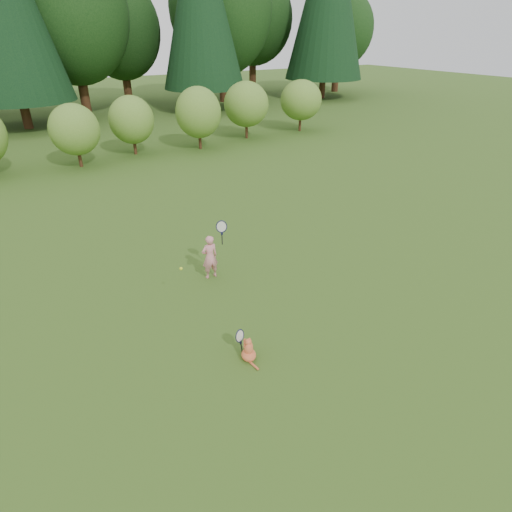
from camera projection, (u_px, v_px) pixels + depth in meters
ground at (267, 303)px, 8.93m from camera, size 100.00×100.00×0.00m
shrub_row at (108, 127)px, 18.19m from camera, size 28.00×3.00×2.80m
child at (210, 256)px, 9.63m from camera, size 0.58×0.33×1.57m
cat at (248, 348)px, 7.33m from camera, size 0.40×0.60×0.59m
tennis_ball at (181, 269)px, 8.45m from camera, size 0.07×0.07×0.07m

